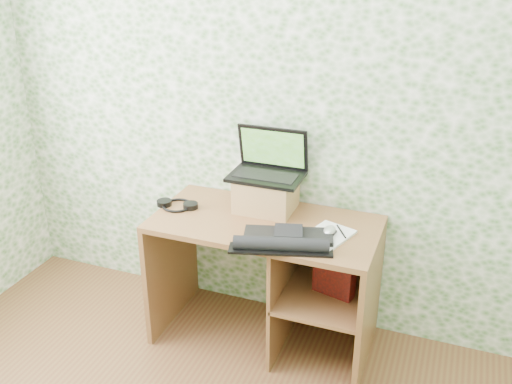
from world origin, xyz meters
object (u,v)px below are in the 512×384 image
at_px(laptop, 269,165).
at_px(desk, 280,265).
at_px(riser, 266,194).
at_px(notepad, 327,236).
at_px(keyboard, 285,240).

bearing_deg(laptop, desk, -51.96).
bearing_deg(desk, riser, 137.17).
height_order(desk, riser, riser).
distance_m(riser, notepad, 0.45).
bearing_deg(laptop, riser, -90.31).
distance_m(laptop, notepad, 0.52).
height_order(desk, notepad, notepad).
height_order(desk, keyboard, keyboard).
relative_size(riser, laptop, 0.79).
xyz_separation_m(keyboard, notepad, (0.17, 0.14, -0.02)).
distance_m(desk, notepad, 0.40).
bearing_deg(desk, notepad, -16.80).
distance_m(desk, keyboard, 0.38).
height_order(riser, laptop, laptop).
relative_size(keyboard, notepad, 1.86).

